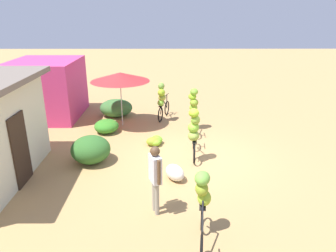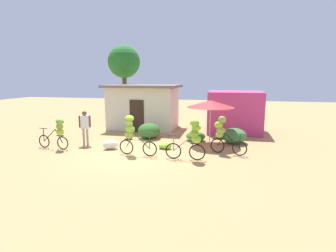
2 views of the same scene
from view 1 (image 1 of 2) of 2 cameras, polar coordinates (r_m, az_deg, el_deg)
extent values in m
plane|color=tan|center=(10.54, 4.88, -5.76)|extent=(60.00, 60.00, 0.00)
cube|color=#332319|center=(9.59, -24.90, -3.88)|extent=(0.90, 0.06, 2.00)
cube|color=#CE3A78|center=(15.21, -20.81, 6.23)|extent=(3.20, 2.80, 2.52)
ellipsoid|color=#316628|center=(10.38, -13.65, -4.10)|extent=(1.25, 1.24, 0.86)
ellipsoid|color=#378627|center=(12.80, -10.94, -0.02)|extent=(1.03, 0.95, 0.50)
ellipsoid|color=#3B7337|center=(14.61, -9.25, 3.22)|extent=(1.25, 1.46, 0.78)
cylinder|color=beige|center=(13.19, -8.34, 4.53)|extent=(0.04, 0.04, 2.16)
cone|color=red|center=(12.96, -8.56, 8.69)|extent=(2.37, 2.37, 0.35)
torus|color=black|center=(6.48, 5.98, -21.42)|extent=(0.63, 0.12, 0.63)
torus|color=black|center=(7.34, 6.11, -15.73)|extent=(0.63, 0.12, 0.63)
cylinder|color=black|center=(7.00, 6.19, -14.56)|extent=(0.42, 0.08, 0.65)
cylinder|color=black|center=(6.56, 6.13, -17.29)|extent=(0.73, 0.12, 0.66)
cylinder|color=black|center=(6.08, 6.21, -16.96)|extent=(0.50, 0.09, 0.03)
cylinder|color=black|center=(6.28, 6.09, -19.26)|extent=(0.04, 0.04, 0.63)
cube|color=black|center=(7.05, 6.21, -13.98)|extent=(0.37, 0.18, 0.02)
ellipsoid|color=#9CC330|center=(6.98, 6.50, -12.64)|extent=(0.38, 0.32, 0.33)
ellipsoid|color=#8AA329|center=(6.80, 6.06, -11.10)|extent=(0.35, 0.28, 0.31)
ellipsoid|color=#75B442|center=(6.70, 6.16, -9.27)|extent=(0.46, 0.40, 0.29)
torus|color=black|center=(11.11, 4.63, -2.47)|extent=(0.66, 0.09, 0.66)
torus|color=black|center=(10.11, 4.71, -4.86)|extent=(0.66, 0.09, 0.66)
cylinder|color=#19592D|center=(10.15, 4.75, -2.78)|extent=(0.41, 0.06, 0.66)
cylinder|color=#19592D|center=(10.66, 4.70, -1.62)|extent=(0.73, 0.08, 0.66)
cylinder|color=black|center=(10.87, 4.72, 0.80)|extent=(0.50, 0.06, 0.03)
cylinder|color=#19592D|center=(10.98, 4.67, -0.85)|extent=(0.04, 0.04, 0.67)
cube|color=black|center=(10.06, 4.76, -2.74)|extent=(0.37, 0.16, 0.02)
ellipsoid|color=#8FAB41|center=(10.03, 4.61, -1.74)|extent=(0.50, 0.43, 0.33)
ellipsoid|color=#81C032|center=(9.97, 4.60, -0.24)|extent=(0.50, 0.44, 0.33)
ellipsoid|color=#80A734|center=(9.86, 4.92, 1.09)|extent=(0.43, 0.38, 0.31)
ellipsoid|color=#90C224|center=(9.79, 4.64, 2.34)|extent=(0.43, 0.36, 0.27)
torus|color=black|center=(12.10, 4.83, -0.48)|extent=(0.68, 0.05, 0.68)
torus|color=black|center=(13.03, 4.44, 1.07)|extent=(0.68, 0.05, 0.68)
cylinder|color=slate|center=(12.78, 4.54, 2.01)|extent=(0.38, 0.04, 0.58)
cylinder|color=slate|center=(12.31, 4.74, 1.28)|extent=(0.67, 0.04, 0.59)
cylinder|color=black|center=(11.89, 4.92, 2.47)|extent=(0.50, 0.03, 0.03)
cylinder|color=slate|center=(11.99, 4.88, 0.98)|extent=(0.04, 0.04, 0.65)
cube|color=black|center=(12.82, 4.52, 2.47)|extent=(0.36, 0.14, 0.02)
ellipsoid|color=#8DC332|center=(12.82, 4.57, 3.30)|extent=(0.43, 0.36, 0.33)
ellipsoid|color=olive|center=(12.66, 4.69, 4.22)|extent=(0.45, 0.38, 0.29)
ellipsoid|color=#8BC626|center=(12.67, 4.37, 5.27)|extent=(0.43, 0.37, 0.26)
ellipsoid|color=#77B233|center=(12.57, 4.69, 6.12)|extent=(0.41, 0.34, 0.26)
torus|color=black|center=(14.63, -0.21, 3.25)|extent=(0.64, 0.23, 0.65)
torus|color=black|center=(13.72, -1.36, 2.08)|extent=(0.64, 0.23, 0.65)
cylinder|color=black|center=(13.79, -1.16, 3.50)|extent=(0.37, 0.14, 0.63)
cylinder|color=black|center=(14.24, -0.57, 4.06)|extent=(0.65, 0.22, 0.64)
cylinder|color=black|center=(14.46, -0.21, 5.63)|extent=(0.49, 0.17, 0.03)
cylinder|color=black|center=(14.54, -0.21, 4.43)|extent=(0.04, 0.04, 0.63)
cube|color=black|center=(13.70, -1.25, 3.62)|extent=(0.38, 0.23, 0.02)
ellipsoid|color=#83C13A|center=(13.65, -1.32, 4.17)|extent=(0.36, 0.29, 0.27)
ellipsoid|color=#9CA43B|center=(13.64, -1.07, 5.12)|extent=(0.47, 0.41, 0.28)
ellipsoid|color=#96BF27|center=(13.47, -1.18, 5.98)|extent=(0.45, 0.41, 0.31)
ellipsoid|color=#7CA841|center=(13.55, -1.21, 7.14)|extent=(0.38, 0.33, 0.30)
ellipsoid|color=#78C429|center=(11.57, -1.99, -2.45)|extent=(0.59, 0.56, 0.29)
ellipsoid|color=#88A226|center=(11.41, -2.68, -2.76)|extent=(0.54, 0.59, 0.30)
ellipsoid|color=#86BD2C|center=(11.41, -2.40, -2.85)|extent=(0.64, 0.63, 0.27)
ellipsoid|color=silver|center=(9.18, 1.22, -8.32)|extent=(0.83, 0.74, 0.44)
cylinder|color=gray|center=(7.81, -2.45, -12.24)|extent=(0.11, 0.11, 0.84)
cylinder|color=gray|center=(7.67, -1.99, -12.92)|extent=(0.11, 0.11, 0.84)
cube|color=silver|center=(7.36, -2.30, -7.68)|extent=(0.45, 0.33, 0.66)
cylinder|color=brown|center=(7.56, -2.94, -6.62)|extent=(0.08, 0.08, 0.60)
cylinder|color=brown|center=(7.14, -1.63, -8.32)|extent=(0.08, 0.08, 0.60)
sphere|color=brown|center=(7.17, -2.35, -4.54)|extent=(0.23, 0.23, 0.23)
camera|label=2|loc=(17.84, 41.69, 11.26)|focal=28.75mm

